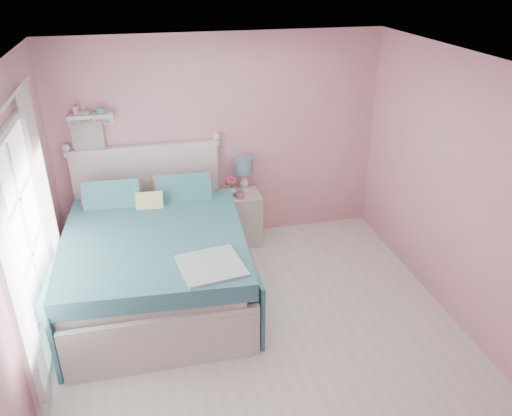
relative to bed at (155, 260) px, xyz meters
name	(u,v)px	position (x,y,z in m)	size (l,w,h in m)	color
floor	(264,346)	(0.94, -1.09, -0.43)	(4.50, 4.50, 0.00)	silver
room_shell	(266,198)	(0.94, -1.09, 1.15)	(4.50, 4.50, 4.50)	#D5878F
bed	(155,260)	(0.00, 0.00, 0.00)	(1.94, 2.38, 1.35)	silver
nightstand	(241,218)	(1.13, 0.91, -0.09)	(0.47, 0.47, 0.68)	beige
table_lamp	(244,168)	(1.19, 1.02, 0.56)	(0.22, 0.22, 0.44)	white
vase	(231,189)	(1.00, 0.91, 0.33)	(0.15, 0.15, 0.16)	silver
teacup	(240,195)	(1.10, 0.81, 0.29)	(0.11, 0.11, 0.08)	#C7858B
roses	(231,181)	(1.00, 0.91, 0.44)	(0.14, 0.11, 0.12)	#C5435E
wall_shelf	(90,117)	(-0.55, 1.10, 1.30)	(0.50, 0.15, 0.25)	silver
hanging_dress	(89,146)	(-0.61, 1.09, 0.97)	(0.34, 0.03, 0.72)	white
french_door	(30,254)	(-1.03, -0.69, 0.64)	(0.04, 1.32, 2.16)	silver
curtain_near	(17,295)	(-0.98, -1.43, 0.75)	(0.04, 0.40, 2.32)	white
curtain_far	(46,205)	(-0.98, 0.06, 0.75)	(0.04, 0.40, 2.32)	white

